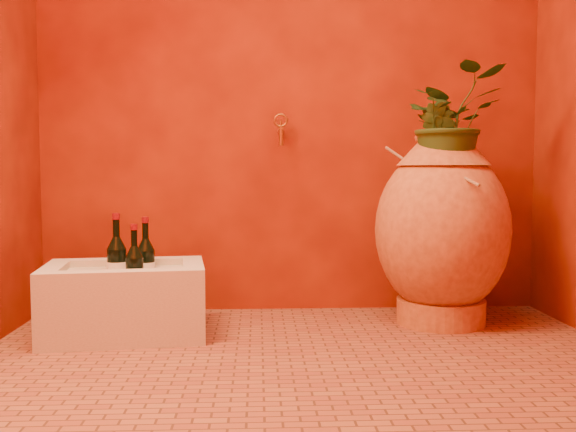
{
  "coord_description": "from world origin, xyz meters",
  "views": [
    {
      "loc": [
        -0.17,
        -2.25,
        0.7
      ],
      "look_at": [
        -0.05,
        0.35,
        0.52
      ],
      "focal_mm": 40.0,
      "sensor_mm": 36.0,
      "label": 1
    }
  ],
  "objects": [
    {
      "name": "floor",
      "position": [
        0.0,
        0.0,
        0.0
      ],
      "size": [
        2.5,
        2.5,
        0.0
      ],
      "primitive_type": "plane",
      "color": "brown",
      "rests_on": "ground"
    },
    {
      "name": "wall_back",
      "position": [
        0.0,
        1.0,
        1.25
      ],
      "size": [
        2.5,
        0.02,
        2.5
      ],
      "primitive_type": "cube",
      "color": "#621405",
      "rests_on": "ground"
    },
    {
      "name": "amphora",
      "position": [
        0.68,
        0.65,
        0.44
      ],
      "size": [
        0.62,
        0.62,
        0.88
      ],
      "rotation": [
        0.0,
        0.0,
        -0.01
      ],
      "color": "#C77638",
      "rests_on": "floor"
    },
    {
      "name": "stone_basin",
      "position": [
        -0.74,
        0.49,
        0.15
      ],
      "size": [
        0.71,
        0.53,
        0.31
      ],
      "rotation": [
        0.0,
        0.0,
        0.12
      ],
      "color": "beige",
      "rests_on": "floor"
    },
    {
      "name": "wine_bottle_a",
      "position": [
        -0.66,
        0.58,
        0.29
      ],
      "size": [
        0.08,
        0.08,
        0.33
      ],
      "color": "black",
      "rests_on": "stone_basin"
    },
    {
      "name": "wine_bottle_b",
      "position": [
        -0.78,
        0.54,
        0.3
      ],
      "size": [
        0.09,
        0.09,
        0.35
      ],
      "color": "black",
      "rests_on": "stone_basin"
    },
    {
      "name": "wine_bottle_c",
      "position": [
        -0.68,
        0.42,
        0.28
      ],
      "size": [
        0.08,
        0.08,
        0.31
      ],
      "color": "black",
      "rests_on": "stone_basin"
    },
    {
      "name": "wall_tap",
      "position": [
        -0.06,
        0.92,
        0.91
      ],
      "size": [
        0.07,
        0.15,
        0.16
      ],
      "color": "#A36C25",
      "rests_on": "wall_back"
    },
    {
      "name": "plant_main",
      "position": [
        0.7,
        0.63,
        0.93
      ],
      "size": [
        0.51,
        0.47,
        0.49
      ],
      "primitive_type": "imported",
      "rotation": [
        0.0,
        0.0,
        0.22
      ],
      "color": "#254518",
      "rests_on": "amphora"
    },
    {
      "name": "plant_side",
      "position": [
        0.63,
        0.6,
        0.84
      ],
      "size": [
        0.22,
        0.23,
        0.34
      ],
      "primitive_type": "imported",
      "rotation": [
        0.0,
        0.0,
        -1.11
      ],
      "color": "#254518",
      "rests_on": "amphora"
    }
  ]
}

